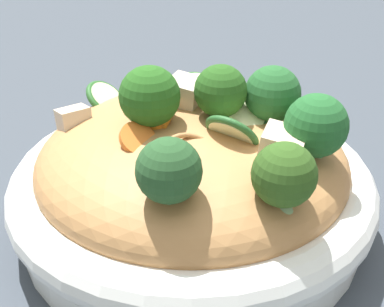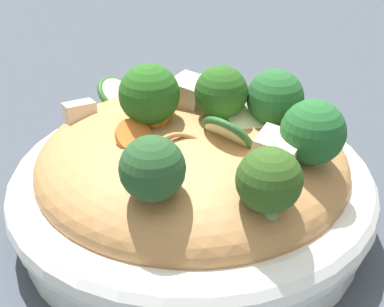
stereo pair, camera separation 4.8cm
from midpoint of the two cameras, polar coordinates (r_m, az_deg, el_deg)
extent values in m
plane|color=#394049|center=(0.52, -2.65, -7.17)|extent=(3.00, 3.00, 0.00)
cylinder|color=white|center=(0.51, -2.68, -6.13)|extent=(0.30, 0.30, 0.02)
torus|color=white|center=(0.49, -2.77, -3.17)|extent=(0.31, 0.31, 0.04)
ellipsoid|color=#B57E49|center=(0.48, -2.84, -0.95)|extent=(0.26, 0.26, 0.08)
torus|color=#BC7F4A|center=(0.42, -3.07, -0.88)|extent=(0.07, 0.07, 0.03)
torus|color=#B78348|center=(0.48, -2.38, 3.60)|extent=(0.04, 0.04, 0.03)
torus|color=#B87B42|center=(0.47, -2.85, 1.39)|extent=(0.04, 0.05, 0.02)
torus|color=#BF7D4D|center=(0.46, -3.32, 2.23)|extent=(0.04, 0.04, 0.01)
cone|color=#9BAE6A|center=(0.46, -0.09, 3.35)|extent=(0.02, 0.02, 0.02)
sphere|color=#25541B|center=(0.45, -0.09, 6.13)|extent=(0.05, 0.05, 0.04)
cone|color=#95AC6D|center=(0.39, -5.80, -5.03)|extent=(0.03, 0.03, 0.02)
sphere|color=#264E27|center=(0.37, -6.00, -1.82)|extent=(0.06, 0.06, 0.04)
cone|color=#95AE69|center=(0.45, 9.01, -0.26)|extent=(0.03, 0.03, 0.02)
sphere|color=#225D2B|center=(0.43, 9.28, 2.70)|extent=(0.06, 0.06, 0.05)
cone|color=#90B56A|center=(0.48, 5.04, 3.48)|extent=(0.02, 0.02, 0.01)
sphere|color=#245B2A|center=(0.47, 5.17, 5.94)|extent=(0.06, 0.06, 0.05)
cone|color=#8DAB74|center=(0.39, 5.55, -5.14)|extent=(0.03, 0.03, 0.02)
sphere|color=#2E521C|center=(0.38, 5.72, -2.24)|extent=(0.06, 0.06, 0.05)
cone|color=#98B970|center=(0.46, -7.17, 2.94)|extent=(0.02, 0.03, 0.02)
sphere|color=#255A1C|center=(0.45, -7.37, 5.81)|extent=(0.07, 0.07, 0.05)
cylinder|color=orange|center=(0.49, -3.41, 5.16)|extent=(0.02, 0.02, 0.02)
cylinder|color=orange|center=(0.46, -6.67, 3.23)|extent=(0.03, 0.03, 0.01)
cylinder|color=orange|center=(0.50, -6.16, 5.55)|extent=(0.03, 0.03, 0.01)
cylinder|color=orange|center=(0.44, -8.54, 1.33)|extent=(0.04, 0.04, 0.02)
cylinder|color=orange|center=(0.46, -5.82, 3.66)|extent=(0.03, 0.03, 0.02)
cylinder|color=beige|center=(0.46, 2.39, 3.66)|extent=(0.04, 0.04, 0.02)
torus|color=#28522D|center=(0.46, 2.39, 3.66)|extent=(0.05, 0.05, 0.02)
cylinder|color=beige|center=(0.53, -1.59, 6.57)|extent=(0.05, 0.05, 0.02)
torus|color=#285E2A|center=(0.53, -1.59, 6.57)|extent=(0.06, 0.06, 0.02)
cylinder|color=beige|center=(0.44, 0.93, 1.99)|extent=(0.05, 0.05, 0.03)
torus|color=#285B29|center=(0.44, 0.93, 1.99)|extent=(0.05, 0.05, 0.04)
cylinder|color=beige|center=(0.55, -11.15, 5.40)|extent=(0.04, 0.04, 0.03)
torus|color=#275D26|center=(0.55, -11.15, 5.40)|extent=(0.05, 0.05, 0.03)
cube|color=beige|center=(0.50, -14.46, 3.36)|extent=(0.03, 0.03, 0.02)
cube|color=beige|center=(0.43, 5.91, 0.61)|extent=(0.05, 0.04, 0.03)
cube|color=beige|center=(0.49, -3.86, 5.66)|extent=(0.04, 0.04, 0.03)
camera|label=1|loc=(0.02, -92.86, -1.66)|focal=53.24mm
camera|label=2|loc=(0.02, 87.14, 1.66)|focal=53.24mm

